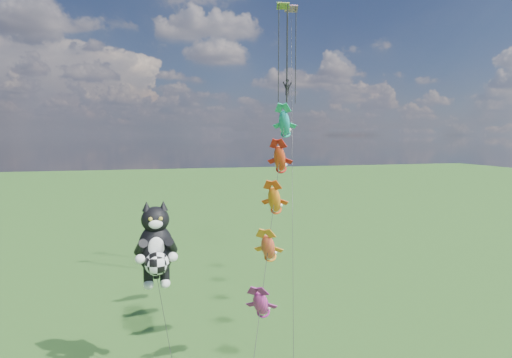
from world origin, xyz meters
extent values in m
cylinder|color=black|center=(5.57, 1.13, 2.76)|extent=(0.87, 2.65, 5.24)
ellipsoid|color=black|center=(5.15, 2.70, 6.82)|extent=(2.36, 2.11, 2.89)
ellipsoid|color=black|center=(5.15, 2.61, 8.54)|extent=(1.86, 1.76, 1.46)
cone|color=black|center=(4.70, 2.61, 9.30)|extent=(0.63, 0.63, 0.54)
cone|color=black|center=(5.60, 2.61, 9.30)|extent=(0.63, 0.63, 0.54)
ellipsoid|color=white|center=(5.15, 2.03, 8.40)|extent=(0.83, 0.58, 0.52)
ellipsoid|color=white|center=(5.15, 2.03, 7.09)|extent=(0.96, 0.58, 1.19)
sphere|color=gold|center=(4.88, 1.96, 8.70)|extent=(0.22, 0.22, 0.22)
sphere|color=gold|center=(5.42, 1.96, 8.70)|extent=(0.22, 0.22, 0.22)
sphere|color=white|center=(4.29, 1.76, 6.59)|extent=(0.54, 0.54, 0.54)
sphere|color=white|center=(6.01, 1.76, 6.59)|extent=(0.54, 0.54, 0.54)
sphere|color=white|center=(4.70, 2.57, 4.88)|extent=(0.58, 0.58, 0.58)
sphere|color=white|center=(5.60, 2.57, 4.88)|extent=(0.58, 0.58, 0.58)
sphere|color=white|center=(5.15, 1.48, 6.37)|extent=(1.29, 1.29, 1.29)
cylinder|color=black|center=(11.65, 1.80, 8.39)|extent=(6.93, 14.26, 16.50)
ellipsoid|color=#D8338F|center=(10.14, -1.33, 4.76)|extent=(1.56, 2.17, 2.10)
ellipsoid|color=red|center=(11.10, 0.66, 7.07)|extent=(1.56, 2.17, 2.10)
ellipsoid|color=orange|center=(12.06, 2.65, 9.38)|extent=(1.56, 2.17, 2.10)
ellipsoid|color=#E55919|center=(13.03, 4.65, 11.68)|extent=(1.56, 2.17, 2.10)
ellipsoid|color=#198EBF|center=(13.99, 6.64, 13.99)|extent=(1.56, 2.17, 2.10)
cylinder|color=black|center=(15.07, 8.06, 11.91)|extent=(5.41, 16.23, 23.54)
cube|color=green|center=(16.10, 13.47, 23.83)|extent=(1.16, 0.90, 0.55)
cylinder|color=black|center=(15.73, 13.47, 19.50)|extent=(0.08, 0.08, 8.65)
cylinder|color=black|center=(16.46, 13.47, 19.50)|extent=(0.08, 0.08, 8.65)
cube|color=blue|center=(17.76, 16.16, 24.47)|extent=(1.28, 0.98, 0.60)
cylinder|color=black|center=(17.36, 16.16, 20.14)|extent=(0.08, 0.08, 8.66)
cylinder|color=black|center=(18.17, 16.16, 20.14)|extent=(0.08, 0.08, 8.66)
camera|label=1|loc=(4.61, -21.31, 13.17)|focal=30.00mm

